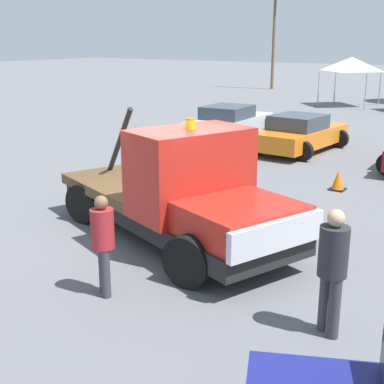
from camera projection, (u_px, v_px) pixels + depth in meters
ground_plane at (172, 237)px, 10.99m from camera, size 160.00×160.00×0.00m
tow_truck at (182, 196)px, 10.43m from camera, size 6.36×4.01×2.53m
person_near_truck at (333, 264)px, 7.12m from camera, size 0.40×0.40×1.80m
person_at_hood at (103, 239)px, 8.28m from camera, size 0.36×0.36×1.64m
parked_car_silver at (229, 122)px, 21.90m from camera, size 2.66×4.80×1.34m
parked_car_orange at (300, 134)px, 19.25m from camera, size 2.61×4.45×1.34m
canopy_tent_white at (351, 64)px, 31.97m from camera, size 2.90×2.90×2.91m
traffic_cone at (338, 181)px, 14.37m from camera, size 0.40×0.40×0.55m
utility_pole at (274, 32)px, 42.50m from camera, size 2.20×0.24×8.49m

